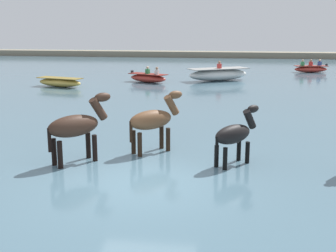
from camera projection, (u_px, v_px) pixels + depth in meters
ground_plane at (142, 192)px, 10.50m from camera, size 120.00×120.00×0.00m
water_surface at (186, 109)px, 20.12m from camera, size 90.00×90.00×0.26m
horse_lead_bay at (153, 121)px, 12.72m from camera, size 1.54×1.50×1.99m
horse_trailing_black at (235, 135)px, 11.58m from camera, size 1.30×1.42×1.79m
horse_flank_dark_bay at (76, 127)px, 11.72m from camera, size 1.53×1.64×2.08m
boat_near_starboard at (148, 78)px, 28.40m from camera, size 2.80×1.95×1.02m
boat_distant_east at (60, 82)px, 26.36m from camera, size 3.06×1.66×0.54m
boat_mid_outer at (218, 74)px, 29.20m from camera, size 4.31×3.28×1.30m
boat_far_offshore at (311, 69)px, 34.26m from camera, size 2.68×1.37×1.00m
far_shoreline at (215, 56)px, 50.11m from camera, size 80.00×2.40×0.90m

